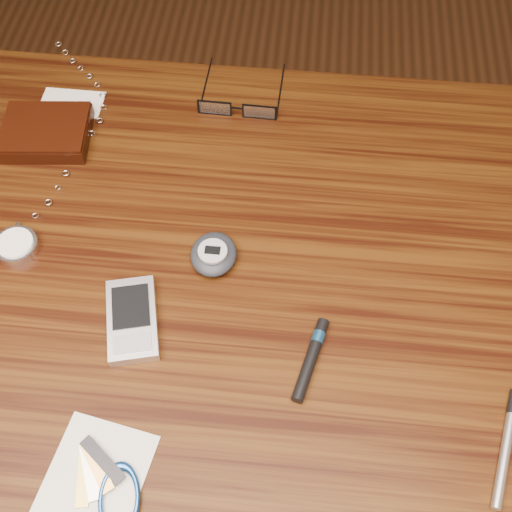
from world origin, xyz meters
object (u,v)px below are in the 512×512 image
object	(u,v)px
pocket_watch	(21,236)
notepad_keys	(108,486)
eyeglasses	(238,107)
desk	(221,317)
pedometer	(214,254)
wallet_and_card	(47,131)
silver_pen	(508,438)
pda_phone	(132,319)

from	to	relation	value
pocket_watch	notepad_keys	size ratio (longest dim) A/B	3.27
pocket_watch	notepad_keys	xyz separation A→B (m)	(0.16, -0.27, -0.00)
eyeglasses	notepad_keys	size ratio (longest dim) A/B	0.96
desk	pocket_watch	size ratio (longest dim) A/B	2.59
desk	notepad_keys	world-z (taller)	notepad_keys
pedometer	notepad_keys	xyz separation A→B (m)	(-0.07, -0.26, -0.01)
wallet_and_card	silver_pen	world-z (taller)	wallet_and_card
pocket_watch	silver_pen	world-z (taller)	pocket_watch
eyeglasses	silver_pen	world-z (taller)	eyeglasses
pocket_watch	pda_phone	distance (m)	0.18
pda_phone	notepad_keys	size ratio (longest dim) A/B	0.92
desk	pedometer	bearing A→B (deg)	105.24
eyeglasses	pedometer	bearing A→B (deg)	-90.14
pocket_watch	desk	bearing A→B (deg)	-6.73
eyeglasses	wallet_and_card	bearing A→B (deg)	-163.91
pda_phone	notepad_keys	distance (m)	0.17
desk	pocket_watch	bearing A→B (deg)	173.27
pocket_watch	wallet_and_card	bearing A→B (deg)	94.46
pedometer	notepad_keys	bearing A→B (deg)	-103.89
pda_phone	notepad_keys	xyz separation A→B (m)	(0.01, -0.17, -0.00)
pda_phone	pedometer	xyz separation A→B (m)	(0.08, 0.09, 0.00)
wallet_and_card	eyeglasses	world-z (taller)	same
pda_phone	pedometer	size ratio (longest dim) A/B	1.77
pda_phone	silver_pen	size ratio (longest dim) A/B	0.90
wallet_and_card	pda_phone	bearing A→B (deg)	-57.13
pedometer	desk	bearing A→B (deg)	-74.76
eyeglasses	pda_phone	xyz separation A→B (m)	(-0.08, -0.33, -0.00)
wallet_and_card	silver_pen	distance (m)	0.66
pocket_watch	pedometer	bearing A→B (deg)	-1.37
silver_pen	desk	bearing A→B (deg)	153.03
wallet_and_card	pocket_watch	world-z (taller)	wallet_and_card
pocket_watch	silver_pen	distance (m)	0.58
desk	wallet_and_card	bearing A→B (deg)	142.87
wallet_and_card	desk	bearing A→B (deg)	-37.13
desk	notepad_keys	bearing A→B (deg)	-106.46
silver_pen	eyeglasses	bearing A→B (deg)	127.12
pedometer	silver_pen	distance (m)	0.36
eyeglasses	pedometer	distance (m)	0.24
eyeglasses	pda_phone	size ratio (longest dim) A/B	1.05
eyeglasses	silver_pen	xyz separation A→B (m)	(0.31, -0.42, -0.01)
desk	silver_pen	distance (m)	0.36
wallet_and_card	pocket_watch	size ratio (longest dim) A/B	0.37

